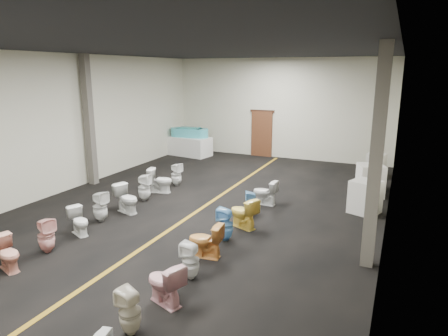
{
  "coord_description": "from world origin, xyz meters",
  "views": [
    {
      "loc": [
        5.14,
        -9.67,
        3.96
      ],
      "look_at": [
        0.37,
        1.0,
        1.08
      ],
      "focal_mm": 32.0,
      "sensor_mm": 36.0,
      "label": 1
    }
  ],
  "objects": [
    {
      "name": "appliance_crate_d",
      "position": [
        4.4,
        6.1,
        0.45
      ],
      "size": [
        0.73,
        0.73,
        0.9
      ],
      "primitive_type": "cube",
      "rotation": [
        0.0,
        0.0,
        -0.17
      ],
      "color": "silver",
      "rests_on": "floor"
    },
    {
      "name": "wall_back",
      "position": [
        0.0,
        8.0,
        2.25
      ],
      "size": [
        10.0,
        0.0,
        10.0
      ],
      "primitive_type": "plane",
      "rotation": [
        1.57,
        0.0,
        0.0
      ],
      "color": "beige",
      "rests_on": "ground"
    },
    {
      "name": "toilet_left_8",
      "position": [
        -1.98,
        1.07,
        0.4
      ],
      "size": [
        0.88,
        0.63,
        0.81
      ],
      "primitive_type": "imported",
      "rotation": [
        0.0,
        0.0,
        1.81
      ],
      "color": "white",
      "rests_on": "floor"
    },
    {
      "name": "appliance_crate_a",
      "position": [
        4.4,
        1.78,
        0.47
      ],
      "size": [
        0.95,
        0.95,
        0.94
      ],
      "primitive_type": "cube",
      "rotation": [
        0.0,
        0.0,
        -0.37
      ],
      "color": "silver",
      "rests_on": "floor"
    },
    {
      "name": "toilet_right_7",
      "position": [
        1.65,
        -0.67,
        0.4
      ],
      "size": [
        0.9,
        0.72,
        0.81
      ],
      "primitive_type": "imported",
      "rotation": [
        0.0,
        0.0,
        -1.96
      ],
      "color": "#F4CE4E",
      "rests_on": "floor"
    },
    {
      "name": "toilet_left_2",
      "position": [
        -1.88,
        -4.69,
        0.35
      ],
      "size": [
        0.78,
        0.59,
        0.71
      ],
      "primitive_type": "imported",
      "rotation": [
        0.0,
        0.0,
        1.25
      ],
      "color": "#E79B83",
      "rests_on": "floor"
    },
    {
      "name": "toilet_left_5",
      "position": [
        -2.0,
        -1.82,
        0.42
      ],
      "size": [
        0.42,
        0.41,
        0.83
      ],
      "primitive_type": "imported",
      "rotation": [
        0.0,
        0.0,
        1.46
      ],
      "color": "white",
      "rests_on": "floor"
    },
    {
      "name": "toilet_right_9",
      "position": [
        1.58,
        1.31,
        0.38
      ],
      "size": [
        0.77,
        0.47,
        0.75
      ],
      "primitive_type": "imported",
      "rotation": [
        0.0,
        0.0,
        -1.64
      ],
      "color": "silver",
      "rests_on": "floor"
    },
    {
      "name": "toilet_left_7",
      "position": [
        -1.94,
        0.12,
        0.43
      ],
      "size": [
        0.45,
        0.44,
        0.85
      ],
      "primitive_type": "imported",
      "rotation": [
        0.0,
        0.0,
        1.73
      ],
      "color": "white",
      "rests_on": "floor"
    },
    {
      "name": "column_left",
      "position": [
        -4.75,
        1.0,
        2.25
      ],
      "size": [
        0.25,
        0.25,
        4.5
      ],
      "primitive_type": "cube",
      "color": "#59544C",
      "rests_on": "floor"
    },
    {
      "name": "ceiling",
      "position": [
        0.0,
        0.0,
        4.5
      ],
      "size": [
        16.0,
        16.0,
        0.0
      ],
      "primitive_type": "plane",
      "rotation": [
        3.14,
        0.0,
        0.0
      ],
      "color": "black",
      "rests_on": "ground"
    },
    {
      "name": "appliance_crate_b",
      "position": [
        4.4,
        3.48,
        0.52
      ],
      "size": [
        0.97,
        0.97,
        1.04
      ],
      "primitive_type": "cube",
      "rotation": [
        0.0,
        0.0,
        0.36
      ],
      "color": "silver",
      "rests_on": "floor"
    },
    {
      "name": "toilet_left_6",
      "position": [
        -1.79,
        -0.95,
        0.4
      ],
      "size": [
        0.88,
        0.66,
        0.8
      ],
      "primitive_type": "imported",
      "rotation": [
        0.0,
        0.0,
        1.28
      ],
      "color": "silver",
      "rests_on": "floor"
    },
    {
      "name": "bathtub",
      "position": [
        -3.96,
        6.69,
        1.07
      ],
      "size": [
        1.86,
        0.76,
        0.55
      ],
      "rotation": [
        0.0,
        0.0,
        0.08
      ],
      "color": "#42B1BF",
      "rests_on": "display_table"
    },
    {
      "name": "toilet_left_4",
      "position": [
        -1.87,
        -2.72,
        0.34
      ],
      "size": [
        0.77,
        0.62,
        0.68
      ],
      "primitive_type": "imported",
      "rotation": [
        0.0,
        0.0,
        1.16
      ],
      "color": "white",
      "rests_on": "floor"
    },
    {
      "name": "toilet_left_3",
      "position": [
        -1.81,
        -3.78,
        0.4
      ],
      "size": [
        0.45,
        0.44,
        0.8
      ],
      "primitive_type": "imported",
      "rotation": [
        0.0,
        0.0,
        1.32
      ],
      "color": "#F2AFA7",
      "rests_on": "floor"
    },
    {
      "name": "toilet_right_2",
      "position": [
        1.63,
        -5.35,
        0.38
      ],
      "size": [
        0.41,
        0.4,
        0.76
      ],
      "primitive_type": "imported",
      "rotation": [
        0.0,
        0.0,
        -1.77
      ],
      "color": "beige",
      "rests_on": "floor"
    },
    {
      "name": "toilet_right_4",
      "position": [
        1.67,
        -3.49,
        0.38
      ],
      "size": [
        0.36,
        0.35,
        0.75
      ],
      "primitive_type": "imported",
      "rotation": [
        0.0,
        0.0,
        -1.54
      ],
      "color": "silver",
      "rests_on": "floor"
    },
    {
      "name": "toilet_right_8",
      "position": [
        1.54,
        0.25,
        0.35
      ],
      "size": [
        0.42,
        0.42,
        0.7
      ],
      "primitive_type": "imported",
      "rotation": [
        0.0,
        0.0,
        -1.15
      ],
      "color": "#6DA3D0",
      "rests_on": "floor"
    },
    {
      "name": "toilet_right_5",
      "position": [
        1.52,
        -2.55,
        0.38
      ],
      "size": [
        0.79,
        0.5,
        0.77
      ],
      "primitive_type": "imported",
      "rotation": [
        0.0,
        0.0,
        -1.48
      ],
      "color": "#D68B3E",
      "rests_on": "floor"
    },
    {
      "name": "back_door",
      "position": [
        -0.8,
        7.94,
        1.05
      ],
      "size": [
        1.0,
        0.1,
        2.1
      ],
      "primitive_type": "cube",
      "color": "#562D19",
      "rests_on": "floor"
    },
    {
      "name": "appliance_crate_c",
      "position": [
        4.4,
        4.46,
        0.38
      ],
      "size": [
        0.67,
        0.67,
        0.75
      ],
      "primitive_type": "cube",
      "rotation": [
        0.0,
        0.0,
        -0.01
      ],
      "color": "silver",
      "rests_on": "floor"
    },
    {
      "name": "column_right",
      "position": [
        4.75,
        -1.5,
        2.25
      ],
      "size": [
        0.25,
        0.25,
        4.5
      ],
      "primitive_type": "cube",
      "color": "#59544C",
      "rests_on": "floor"
    },
    {
      "name": "toilet_right_3",
      "position": [
        1.67,
        -4.44,
        0.39
      ],
      "size": [
        0.87,
        0.67,
        0.78
      ],
      "primitive_type": "imported",
      "rotation": [
        0.0,
        0.0,
        -1.93
      ],
      "color": "#D99BA0",
      "rests_on": "floor"
    },
    {
      "name": "display_table",
      "position": [
        -3.96,
        6.69,
        0.44
      ],
      "size": [
        2.12,
        1.29,
        0.89
      ],
      "primitive_type": "cube",
      "rotation": [
        0.0,
        0.0,
        -0.15
      ],
      "color": "white",
      "rests_on": "floor"
    },
    {
      "name": "toilet_right_6",
      "position": [
        1.56,
        -1.59,
        0.41
      ],
      "size": [
        0.4,
        0.39,
        0.81
      ],
      "primitive_type": "imported",
      "rotation": [
        0.0,
        0.0,
        -1.49
      ],
      "color": "#69A8DA",
      "rests_on": "floor"
    },
    {
      "name": "toilet_left_9",
      "position": [
        -1.91,
        1.99,
        0.4
      ],
      "size": [
        0.43,
        0.43,
        0.8
      ],
      "primitive_type": "imported",
      "rotation": [
        0.0,
        0.0,
        1.37
      ],
      "color": "white",
      "rests_on": "floor"
    },
    {
      "name": "wall_left",
      "position": [
        -5.0,
        0.0,
        2.25
      ],
      "size": [
        0.0,
        16.0,
        16.0
      ],
      "primitive_type": "plane",
      "rotation": [
        1.57,
        0.0,
        1.57
      ],
      "color": "beige",
      "rests_on": "ground"
    },
    {
      "name": "aisle_stripe",
      "position": [
        0.0,
        0.0,
        0.0
      ],
      "size": [
        0.12,
        15.6,
        0.01
      ],
      "primitive_type": "cube",
      "color": "#906915",
      "rests_on": "floor"
    },
    {
      "name": "floor",
      "position": [
        0.0,
        0.0,
        0.0
      ],
      "size": [
        16.0,
        16.0,
        0.0
      ],
      "primitive_type": "plane",
      "color": "black",
      "rests_on": "ground"
    },
    {
      "name": "wall_right",
      "position": [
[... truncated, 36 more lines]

